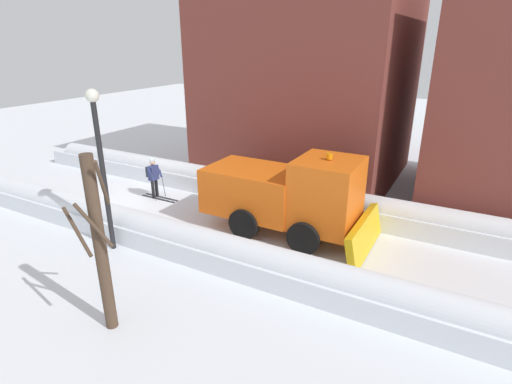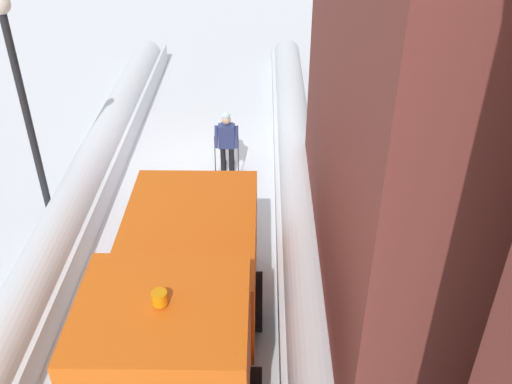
{
  "view_description": "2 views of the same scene",
  "coord_description": "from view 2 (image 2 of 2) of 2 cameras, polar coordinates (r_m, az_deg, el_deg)",
  "views": [
    {
      "loc": [
        11.36,
        12.26,
        6.46
      ],
      "look_at": [
        -1.23,
        5.32,
        0.99
      ],
      "focal_mm": 28.03,
      "sensor_mm": 36.0,
      "label": 1
    },
    {
      "loc": [
        -1.73,
        13.58,
        7.99
      ],
      "look_at": [
        -1.59,
        3.57,
        1.43
      ],
      "focal_mm": 40.24,
      "sensor_mm": 36.0,
      "label": 2
    }
  ],
  "objects": [
    {
      "name": "skier",
      "position": [
        14.85,
        -2.92,
        5.13
      ],
      "size": [
        0.62,
        1.8,
        1.81
      ],
      "color": "black",
      "rests_on": "ground"
    },
    {
      "name": "traffic_light_pole",
      "position": [
        11.6,
        8.29,
        6.99
      ],
      "size": [
        0.28,
        0.42,
        4.15
      ],
      "color": "black",
      "rests_on": "ground"
    },
    {
      "name": "street_lamp",
      "position": [
        13.12,
        -22.41,
        9.67
      ],
      "size": [
        0.4,
        0.4,
        5.17
      ],
      "color": "black",
      "rests_on": "ground"
    },
    {
      "name": "plow_truck",
      "position": [
        9.33,
        -7.37,
        -11.38
      ],
      "size": [
        3.2,
        5.98,
        3.12
      ],
      "color": "orange",
      "rests_on": "ground"
    }
  ]
}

